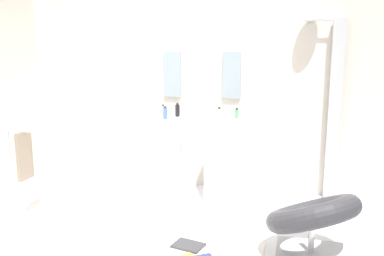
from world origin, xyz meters
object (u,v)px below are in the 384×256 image
at_px(pedestal_sink_right, 225,156).
at_px(magazine_charcoal, 188,245).
at_px(soap_bottle_grey, 163,112).
at_px(pedestal_sink_left, 164,152).
at_px(lounge_chair, 312,219).
at_px(towel_rack, 22,157).
at_px(shower_column, 333,107).
at_px(coffee_mug, 223,253).
at_px(soap_bottle_clear, 219,115).
at_px(soap_bottle_blue, 165,113).
at_px(soap_bottle_black, 177,110).
at_px(soap_bottle_green, 237,114).

relative_size(pedestal_sink_right, magazine_charcoal, 3.95).
bearing_deg(soap_bottle_grey, pedestal_sink_left, 108.71).
distance_m(lounge_chair, towel_rack, 2.89).
xyz_separation_m(shower_column, coffee_mug, (-0.93, -1.75, -1.02)).
bearing_deg(towel_rack, soap_bottle_clear, 25.83).
bearing_deg(pedestal_sink_right, soap_bottle_blue, -166.71).
height_order(pedestal_sink_left, soap_bottle_blue, soap_bottle_blue).
height_order(soap_bottle_grey, soap_bottle_blue, soap_bottle_grey).
xyz_separation_m(shower_column, soap_bottle_black, (-1.77, -0.24, -0.07)).
bearing_deg(pedestal_sink_left, towel_rack, -139.16).
distance_m(soap_bottle_clear, soap_bottle_green, 0.28).
distance_m(towel_rack, coffee_mug, 2.28).
xyz_separation_m(shower_column, soap_bottle_clear, (-1.23, -0.44, -0.07)).
xyz_separation_m(pedestal_sink_right, coffee_mug, (0.25, -1.43, -0.44)).
height_order(lounge_chair, magazine_charcoal, lounge_chair).
bearing_deg(soap_bottle_clear, coffee_mug, -77.20).
bearing_deg(soap_bottle_black, towel_rack, -140.30).
relative_size(lounge_chair, coffee_mug, 10.17).
height_order(pedestal_sink_left, coffee_mug, pedestal_sink_left).
distance_m(soap_bottle_grey, soap_bottle_black, 0.25).
relative_size(soap_bottle_grey, soap_bottle_clear, 1.08).
bearing_deg(lounge_chair, soap_bottle_grey, 146.76).
distance_m(pedestal_sink_left, soap_bottle_clear, 0.86).
relative_size(pedestal_sink_left, soap_bottle_green, 8.38).
bearing_deg(soap_bottle_green, lounge_chair, -57.99).
height_order(soap_bottle_clear, soap_bottle_green, soap_bottle_clear).
xyz_separation_m(magazine_charcoal, soap_bottle_clear, (0.04, 1.17, 0.99)).
relative_size(towel_rack, soap_bottle_grey, 5.60).
bearing_deg(soap_bottle_green, shower_column, 10.98).
distance_m(shower_column, lounge_chair, 1.72).
relative_size(lounge_chair, soap_bottle_green, 8.93).
bearing_deg(magazine_charcoal, pedestal_sink_left, 130.09).
bearing_deg(soap_bottle_clear, soap_bottle_black, 159.71).
relative_size(pedestal_sink_right, soap_bottle_grey, 6.09).
relative_size(shower_column, lounge_chair, 1.86).
height_order(lounge_chair, soap_bottle_clear, soap_bottle_clear).
height_order(pedestal_sink_left, soap_bottle_black, soap_bottle_black).
distance_m(coffee_mug, soap_bottle_grey, 1.85).
height_order(lounge_chair, towel_rack, towel_rack).
distance_m(pedestal_sink_left, pedestal_sink_right, 0.74).
bearing_deg(pedestal_sink_right, lounge_chair, -52.22).
bearing_deg(soap_bottle_clear, magazine_charcoal, -91.97).
relative_size(soap_bottle_green, soap_bottle_black, 0.77).
distance_m(coffee_mug, soap_bottle_blue, 1.82).
height_order(lounge_chair, soap_bottle_blue, soap_bottle_blue).
distance_m(shower_column, towel_rack, 3.41).
height_order(pedestal_sink_right, soap_bottle_green, soap_bottle_green).
xyz_separation_m(pedestal_sink_right, soap_bottle_grey, (-0.69, -0.14, 0.51)).
height_order(magazine_charcoal, soap_bottle_grey, soap_bottle_grey).
xyz_separation_m(soap_bottle_grey, soap_bottle_black, (0.10, 0.23, -0.01)).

